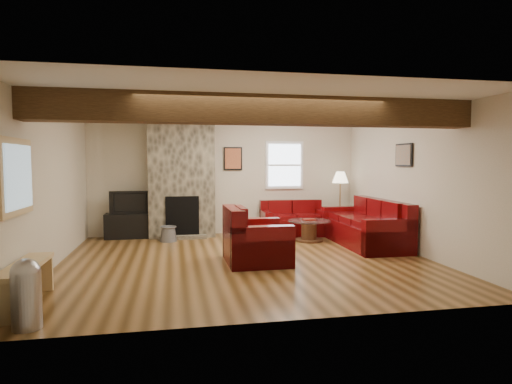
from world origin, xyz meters
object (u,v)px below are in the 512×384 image
(floor_lamp, at_px, (340,181))
(loveseat, at_px, (294,218))
(tv_cabinet, at_px, (131,226))
(television, at_px, (130,202))
(sofa_three, at_px, (364,222))
(coffee_table, at_px, (309,231))
(armchair_red, at_px, (257,235))

(floor_lamp, bearing_deg, loveseat, 178.34)
(tv_cabinet, distance_m, television, 0.51)
(sofa_three, relative_size, loveseat, 1.62)
(coffee_table, height_order, television, television)
(armchair_red, height_order, tv_cabinet, armchair_red)
(loveseat, height_order, armchair_red, armchair_red)
(sofa_three, distance_m, tv_cabinet, 4.85)
(sofa_three, relative_size, tv_cabinet, 2.17)
(television, bearing_deg, tv_cabinet, 0.00)
(television, xyz_separation_m, floor_lamp, (4.60, -0.33, 0.43))
(tv_cabinet, bearing_deg, television, 0.00)
(armchair_red, distance_m, television, 3.51)
(loveseat, height_order, tv_cabinet, loveseat)
(coffee_table, xyz_separation_m, floor_lamp, (0.97, 0.74, 0.99))
(armchair_red, height_order, floor_lamp, floor_lamp)
(armchair_red, relative_size, coffee_table, 1.27)
(sofa_three, bearing_deg, armchair_red, -65.01)
(sofa_three, distance_m, television, 4.86)
(armchair_red, distance_m, tv_cabinet, 3.50)
(sofa_three, bearing_deg, floor_lamp, 179.30)
(coffee_table, bearing_deg, floor_lamp, 37.28)
(television, bearing_deg, sofa_three, -19.85)
(loveseat, distance_m, television, 3.56)
(coffee_table, xyz_separation_m, television, (-3.63, 1.07, 0.56))
(sofa_three, bearing_deg, loveseat, -141.54)
(loveseat, xyz_separation_m, floor_lamp, (1.07, -0.03, 0.82))
(armchair_red, bearing_deg, tv_cabinet, 38.95)
(coffee_table, distance_m, tv_cabinet, 3.79)
(loveseat, bearing_deg, coffee_table, -79.44)
(loveseat, relative_size, floor_lamp, 1.01)
(sofa_three, distance_m, loveseat, 1.70)
(coffee_table, bearing_deg, loveseat, 97.77)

